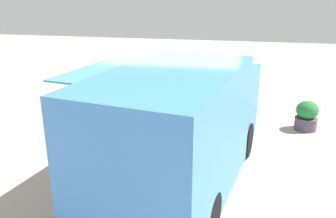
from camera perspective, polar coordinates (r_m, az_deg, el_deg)
name	(u,v)px	position (r m, az deg, el deg)	size (l,w,h in m)	color
ground_plane	(178,159)	(8.20, 1.61, -8.10)	(40.00, 40.00, 0.00)	#BFAE98
food_truck	(184,130)	(6.71, 2.56, -3.42)	(3.34, 5.65, 2.44)	#3F84DE
planter_flowering_near	(221,103)	(10.90, 8.53, 0.92)	(0.68, 0.68, 0.78)	#53505C
planter_flowering_far	(307,116)	(10.43, 21.43, -1.00)	(0.61, 0.61, 0.82)	#524155
plaza_bench	(83,103)	(11.18, -13.49, 0.93)	(0.91, 1.75, 0.50)	#95663C
trash_bin	(146,88)	(12.13, -3.58, 3.39)	(0.42, 0.42, 0.98)	#464653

